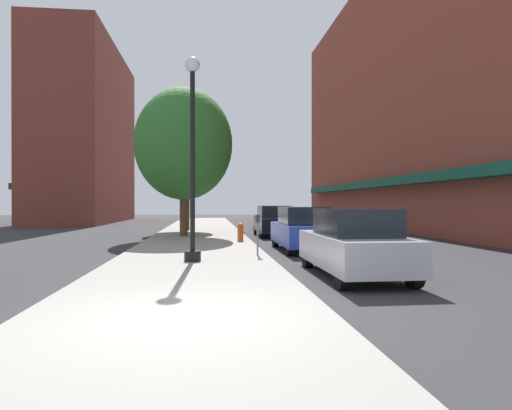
% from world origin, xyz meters
% --- Properties ---
extents(ground_plane, '(90.00, 90.00, 0.00)m').
position_xyz_m(ground_plane, '(4.00, 18.00, 0.00)').
color(ground_plane, '#2D2D30').
extents(sidewalk_slab, '(4.80, 50.00, 0.12)m').
position_xyz_m(sidewalk_slab, '(0.00, 19.00, 0.06)').
color(sidewalk_slab, gray).
rests_on(sidewalk_slab, ground).
extents(building_right_brick, '(6.80, 40.00, 18.55)m').
position_xyz_m(building_right_brick, '(14.99, 22.00, 9.25)').
color(building_right_brick, brown).
rests_on(building_right_brick, ground).
extents(building_far_background, '(6.80, 18.00, 16.36)m').
position_xyz_m(building_far_background, '(-11.01, 37.00, 8.16)').
color(building_far_background, brown).
rests_on(building_far_background, ground).
extents(lamppost, '(0.48, 0.48, 5.90)m').
position_xyz_m(lamppost, '(0.01, 6.38, 3.20)').
color(lamppost, black).
rests_on(lamppost, sidewalk_slab).
extents(fire_hydrant, '(0.33, 0.26, 0.79)m').
position_xyz_m(fire_hydrant, '(1.89, 13.03, 0.52)').
color(fire_hydrant, '#E05614').
rests_on(fire_hydrant, sidewalk_slab).
extents(parking_meter_near, '(0.14, 0.09, 1.31)m').
position_xyz_m(parking_meter_near, '(2.05, 7.69, 0.95)').
color(parking_meter_near, slate).
rests_on(parking_meter_near, sidewalk_slab).
extents(tree_near, '(4.98, 4.98, 7.58)m').
position_xyz_m(tree_near, '(-0.78, 16.39, 4.82)').
color(tree_near, '#4C3823').
rests_on(tree_near, sidewalk_slab).
extents(tree_mid, '(3.63, 3.63, 6.96)m').
position_xyz_m(tree_mid, '(-0.89, 21.44, 4.97)').
color(tree_mid, '#4C3823').
rests_on(tree_mid, sidewalk_slab).
extents(car_silver, '(1.80, 4.30, 1.66)m').
position_xyz_m(car_silver, '(4.00, 3.96, 0.81)').
color(car_silver, black).
rests_on(car_silver, ground).
extents(car_blue, '(1.80, 4.30, 1.66)m').
position_xyz_m(car_blue, '(4.00, 9.84, 0.81)').
color(car_blue, black).
rests_on(car_blue, ground).
extents(car_black, '(1.80, 4.30, 1.66)m').
position_xyz_m(car_black, '(4.00, 17.24, 0.81)').
color(car_black, black).
rests_on(car_black, ground).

